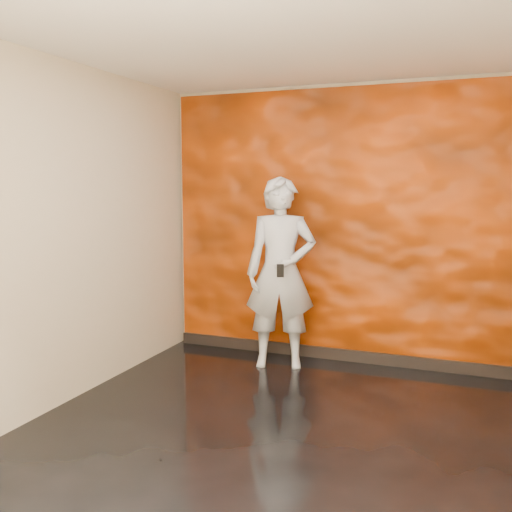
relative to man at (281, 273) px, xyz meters
name	(u,v)px	position (x,y,z in m)	size (l,w,h in m)	color
room	(299,244)	(0.65, -1.54, 0.46)	(4.02, 4.02, 2.81)	black
feature_wall	(356,227)	(0.65, 0.42, 0.44)	(3.90, 0.06, 2.75)	#CE3C00
baseboard	(353,356)	(0.65, 0.38, -0.88)	(3.90, 0.04, 0.12)	black
man	(281,273)	(0.00, 0.00, 0.00)	(0.68, 0.45, 1.88)	#9296A1
phone	(280,271)	(0.08, -0.25, 0.06)	(0.07, 0.01, 0.13)	black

